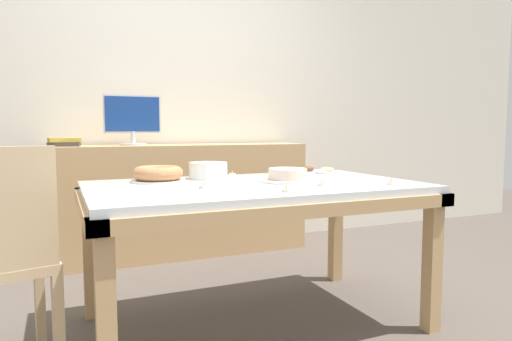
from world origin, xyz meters
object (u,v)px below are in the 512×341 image
(tealight_near_front, at_px, (287,190))
(cake_golden_bundt, at_px, (158,174))
(computer_monitor, at_px, (133,120))
(tealight_right_edge, at_px, (232,175))
(plate_stack, at_px, (208,170))
(tealight_near_cakes, at_px, (322,184))
(tealight_left_edge, at_px, (203,187))
(cake_chocolate_round, at_px, (287,176))
(book_stack, at_px, (64,142))
(pastry_platter, at_px, (315,172))
(tealight_centre, at_px, (391,182))

(tealight_near_front, bearing_deg, cake_golden_bundt, 126.24)
(computer_monitor, height_order, tealight_right_edge, computer_monitor)
(tealight_near_front, bearing_deg, plate_stack, 102.86)
(cake_golden_bundt, xyz_separation_m, tealight_near_cakes, (0.69, -0.47, -0.03))
(tealight_near_cakes, bearing_deg, tealight_left_edge, 167.63)
(plate_stack, xyz_separation_m, tealight_near_cakes, (0.40, -0.53, -0.03))
(cake_chocolate_round, xyz_separation_m, tealight_near_front, (-0.18, -0.34, -0.02))
(book_stack, xyz_separation_m, cake_chocolate_round, (1.04, -1.46, -0.15))
(pastry_platter, bearing_deg, computer_monitor, 127.49)
(pastry_platter, bearing_deg, tealight_near_front, -129.45)
(cake_golden_bundt, bearing_deg, plate_stack, 11.29)
(tealight_near_cakes, distance_m, tealight_near_front, 0.28)
(computer_monitor, distance_m, tealight_near_cakes, 1.82)
(plate_stack, xyz_separation_m, tealight_centre, (0.74, -0.62, -0.03))
(cake_chocolate_round, bearing_deg, tealight_right_edge, 113.64)
(cake_chocolate_round, relative_size, cake_golden_bundt, 1.06)
(computer_monitor, relative_size, pastry_platter, 1.25)
(book_stack, height_order, tealight_centre, book_stack)
(computer_monitor, relative_size, tealight_near_cakes, 10.60)
(computer_monitor, height_order, pastry_platter, computer_monitor)
(cake_golden_bundt, distance_m, tealight_near_front, 0.74)
(cake_chocolate_round, distance_m, tealight_centre, 0.52)
(tealight_right_edge, bearing_deg, tealight_near_front, -91.22)
(pastry_platter, bearing_deg, tealight_right_edge, 170.12)
(book_stack, xyz_separation_m, tealight_near_cakes, (1.11, -1.68, -0.17))
(tealight_near_front, bearing_deg, book_stack, 115.59)
(book_stack, relative_size, cake_golden_bundt, 0.83)
(cake_golden_bundt, bearing_deg, tealight_near_front, -53.76)
(plate_stack, bearing_deg, book_stack, 121.89)
(tealight_near_cakes, xyz_separation_m, tealight_near_front, (-0.25, -0.12, 0.00))
(tealight_near_cakes, bearing_deg, tealight_near_front, -153.71)
(book_stack, distance_m, tealight_right_edge, 1.40)
(computer_monitor, relative_size, plate_stack, 2.02)
(computer_monitor, bearing_deg, pastry_platter, -52.51)
(pastry_platter, height_order, plate_stack, plate_stack)
(pastry_platter, relative_size, tealight_right_edge, 8.49)
(cake_golden_bundt, bearing_deg, pastry_platter, 1.88)
(tealight_centre, xyz_separation_m, tealight_near_cakes, (-0.34, 0.09, 0.00))
(tealight_centre, bearing_deg, tealight_near_cakes, 164.91)
(cake_golden_bundt, xyz_separation_m, pastry_platter, (0.95, 0.03, -0.03))
(pastry_platter, relative_size, tealight_near_cakes, 8.49)
(computer_monitor, xyz_separation_m, tealight_centre, (0.97, -1.77, -0.33))
(computer_monitor, height_order, tealight_left_edge, computer_monitor)
(cake_golden_bundt, distance_m, plate_stack, 0.29)
(cake_golden_bundt, height_order, tealight_near_front, cake_golden_bundt)
(tealight_near_front, bearing_deg, tealight_near_cakes, 26.29)
(cake_chocolate_round, bearing_deg, plate_stack, 136.54)
(cake_golden_bundt, distance_m, pastry_platter, 0.96)
(computer_monitor, xyz_separation_m, cake_golden_bundt, (-0.06, -1.20, -0.30))
(cake_chocolate_round, height_order, pastry_platter, cake_chocolate_round)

